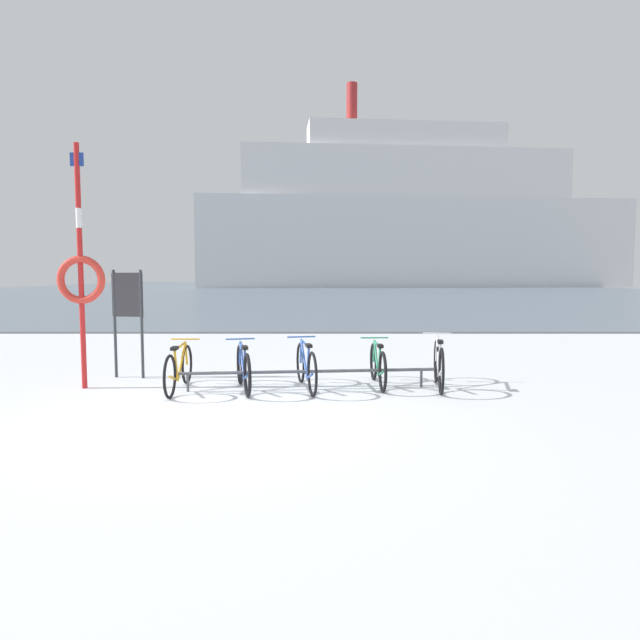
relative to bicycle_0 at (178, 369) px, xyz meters
name	(u,v)px	position (x,y,z in m)	size (l,w,h in m)	color
ground	(306,291)	(0.78, 52.31, -0.38)	(80.00, 132.00, 0.08)	silver
bike_rack	(306,372)	(1.95, 0.11, -0.08)	(4.02, 0.45, 0.31)	#4C5156
bicycle_0	(178,369)	(0.00, 0.00, 0.00)	(0.46, 1.71, 0.76)	black
bicycle_1	(242,368)	(0.98, 0.03, 0.00)	(0.56, 1.61, 0.76)	black
bicycle_2	(305,367)	(1.94, 0.12, 0.01)	(0.50, 1.69, 0.78)	black
bicycle_3	(377,365)	(3.08, 0.37, -0.01)	(0.46, 1.62, 0.74)	black
bicycle_4	(438,364)	(4.01, 0.21, 0.03)	(0.46, 1.71, 0.83)	black
info_sign	(127,305)	(-1.13, 1.09, 0.91)	(0.55, 0.13, 1.86)	#33383D
rescue_post	(80,273)	(-1.53, 0.20, 1.45)	(0.75, 0.11, 3.77)	red
ferry_ship	(411,221)	(14.81, 69.16, 8.80)	(59.53, 13.31, 27.31)	white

